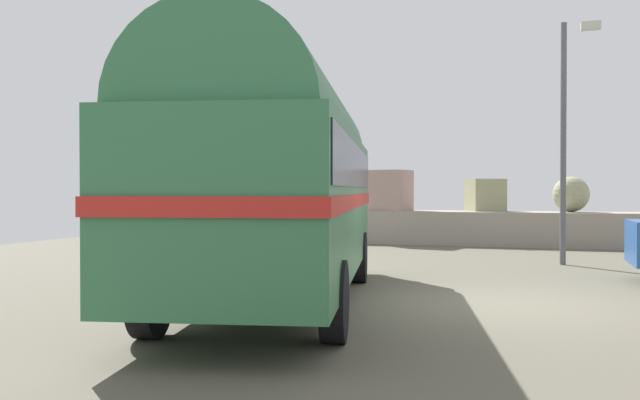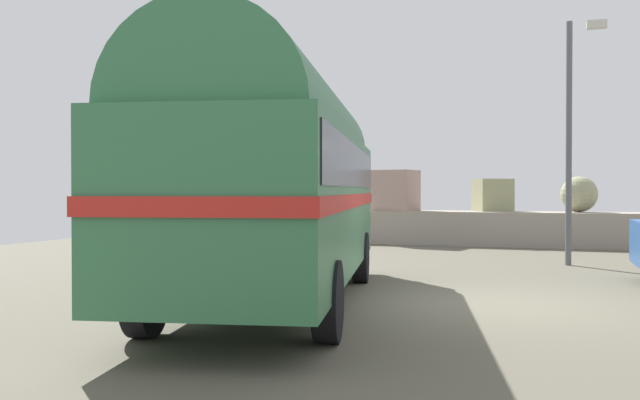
% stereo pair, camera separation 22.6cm
% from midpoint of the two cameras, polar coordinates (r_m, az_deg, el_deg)
% --- Properties ---
extents(ground, '(32.00, 26.00, 0.02)m').
position_cam_midpoint_polar(ground, '(11.03, 15.30, -8.47)').
color(ground, '#5A5647').
extents(breakwater, '(31.36, 2.07, 2.46)m').
position_cam_midpoint_polar(breakwater, '(22.71, 17.19, -1.92)').
color(breakwater, gray).
rests_on(breakwater, ground).
extents(vintage_coach, '(4.05, 8.89, 3.70)m').
position_cam_midpoint_polar(vintage_coach, '(10.60, -2.95, 2.25)').
color(vintage_coach, black).
rests_on(vintage_coach, ground).
extents(lamp_post, '(0.89, 0.27, 5.74)m').
position_cam_midpoint_polar(lamp_post, '(17.19, 20.70, 5.73)').
color(lamp_post, '#5B5B60').
rests_on(lamp_post, ground).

